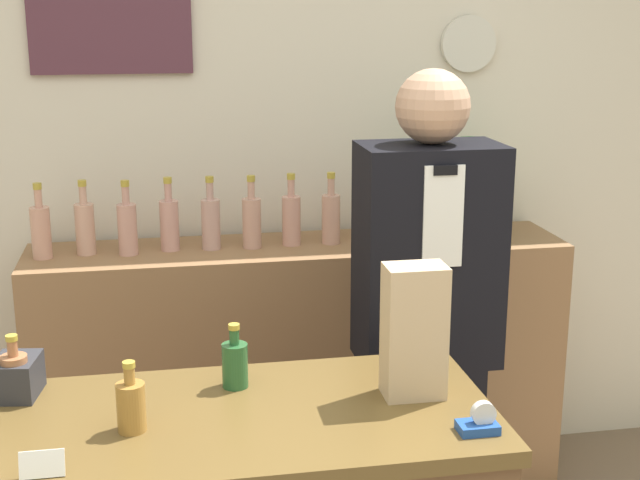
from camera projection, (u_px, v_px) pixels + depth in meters
The scene contains 21 objects.
back_wall at pixel (259, 141), 3.44m from camera, with size 5.20×0.09×2.70m.
back_shelf at pixel (300, 371), 3.42m from camera, with size 1.99×0.41×1.00m.
shopkeeper at pixel (425, 342), 2.79m from camera, with size 0.43×0.27×1.69m.
potted_plant at pixel (469, 182), 3.32m from camera, with size 0.32×0.32×0.39m.
paper_bag at pixel (414, 331), 2.15m from camera, with size 0.15×0.10×0.33m.
tape_dispenser at pixel (480, 422), 2.00m from camera, with size 0.09×0.06×0.07m.
price_card_left at pixel (42, 464), 1.80m from camera, with size 0.09×0.02×0.06m.
gift_box at pixel (17, 377), 2.18m from camera, with size 0.12×0.15×0.10m.
counter_bottle_0 at pixel (15, 376), 2.15m from camera, with size 0.07×0.07×0.17m.
counter_bottle_1 at pixel (131, 405), 1.99m from camera, with size 0.07×0.07×0.17m.
counter_bottle_2 at pixel (235, 363), 2.23m from camera, with size 0.07×0.07×0.17m.
shelf_bottle_0 at pixel (41, 230), 3.10m from camera, with size 0.07×0.07×0.27m.
shelf_bottle_1 at pixel (85, 227), 3.15m from camera, with size 0.07×0.07×0.27m.
shelf_bottle_2 at pixel (127, 227), 3.14m from camera, with size 0.07×0.07×0.27m.
shelf_bottle_3 at pixel (169, 223), 3.20m from camera, with size 0.07×0.07×0.27m.
shelf_bottle_4 at pixel (211, 222), 3.22m from camera, with size 0.07×0.07×0.27m.
shelf_bottle_5 at pixel (252, 221), 3.23m from camera, with size 0.07×0.07×0.27m.
shelf_bottle_6 at pixel (291, 218), 3.27m from camera, with size 0.07×0.07×0.27m.
shelf_bottle_7 at pixel (331, 217), 3.29m from camera, with size 0.07×0.07×0.27m.
shelf_bottle_8 at pixel (369, 215), 3.33m from camera, with size 0.07×0.07×0.27m.
shelf_bottle_9 at pixel (407, 213), 3.35m from camera, with size 0.07×0.07×0.27m.
Camera 1 is at (-0.40, -1.41, 1.86)m, focal length 50.00 mm.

